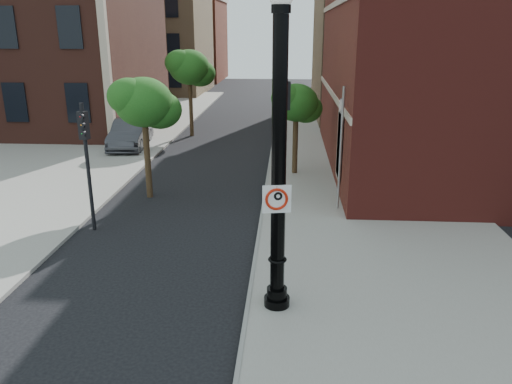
# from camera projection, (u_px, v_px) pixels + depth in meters

# --- Properties ---
(ground) EXTENTS (120.00, 120.00, 0.00)m
(ground) POSITION_uv_depth(u_px,v_px,m) (162.00, 310.00, 11.87)
(ground) COLOR black
(ground) RESTS_ON ground
(sidewalk_right) EXTENTS (8.00, 60.00, 0.12)m
(sidewalk_right) POSITION_uv_depth(u_px,v_px,m) (360.00, 187.00, 20.97)
(sidewalk_right) COLOR gray
(sidewalk_right) RESTS_ON ground
(sidewalk_left) EXTENTS (10.00, 50.00, 0.12)m
(sidewalk_left) POSITION_uv_depth(u_px,v_px,m) (86.00, 142.00, 29.50)
(sidewalk_left) COLOR gray
(sidewalk_left) RESTS_ON ground
(curb_edge) EXTENTS (0.10, 60.00, 0.14)m
(curb_edge) POSITION_uv_depth(u_px,v_px,m) (266.00, 185.00, 21.22)
(curb_edge) COLOR gray
(curb_edge) RESTS_ON ground
(bg_building_tan_a) EXTENTS (12.00, 12.00, 12.00)m
(bg_building_tan_a) POSITION_uv_depth(u_px,v_px,m) (148.00, 34.00, 52.54)
(bg_building_tan_a) COLOR #8D6E4D
(bg_building_tan_a) RESTS_ON ground
(bg_building_red) EXTENTS (12.00, 12.00, 10.00)m
(bg_building_red) POSITION_uv_depth(u_px,v_px,m) (177.00, 41.00, 66.13)
(bg_building_red) COLOR maroon
(bg_building_red) RESTS_ON ground
(bg_building_tan_b) EXTENTS (22.00, 14.00, 14.00)m
(bg_building_tan_b) POSITION_uv_depth(u_px,v_px,m) (466.00, 21.00, 37.20)
(bg_building_tan_b) COLOR #8D6E4D
(bg_building_tan_b) RESTS_ON ground
(lamppost) EXTENTS (0.61, 0.61, 7.22)m
(lamppost) POSITION_uv_depth(u_px,v_px,m) (279.00, 175.00, 10.87)
(lamppost) COLOR black
(lamppost) RESTS_ON ground
(no_parking_sign) EXTENTS (0.63, 0.14, 0.63)m
(no_parking_sign) POSITION_uv_depth(u_px,v_px,m) (277.00, 199.00, 10.85)
(no_parking_sign) COLOR white
(no_parking_sign) RESTS_ON ground
(parked_car) EXTENTS (2.23, 5.12, 1.64)m
(parked_car) POSITION_uv_depth(u_px,v_px,m) (131.00, 134.00, 28.02)
(parked_car) COLOR #303036
(parked_car) RESTS_ON ground
(traffic_signal_left) EXTENTS (0.31, 0.36, 4.21)m
(traffic_signal_left) POSITION_uv_depth(u_px,v_px,m) (86.00, 147.00, 15.77)
(traffic_signal_left) COLOR black
(traffic_signal_left) RESTS_ON ground
(traffic_signal_right) EXTENTS (0.38, 0.43, 4.92)m
(traffic_signal_right) POSITION_uv_depth(u_px,v_px,m) (285.00, 117.00, 18.20)
(traffic_signal_right) COLOR black
(traffic_signal_right) RESTS_ON ground
(utility_pole) EXTENTS (0.09, 0.09, 4.53)m
(utility_pole) POSITION_uv_depth(u_px,v_px,m) (341.00, 151.00, 17.68)
(utility_pole) COLOR #999999
(utility_pole) RESTS_ON ground
(street_tree_a) EXTENTS (2.61, 2.36, 4.70)m
(street_tree_a) POSITION_uv_depth(u_px,v_px,m) (145.00, 104.00, 18.86)
(street_tree_a) COLOR #352615
(street_tree_a) RESTS_ON ground
(street_tree_b) EXTENTS (2.93, 2.65, 5.27)m
(street_tree_b) POSITION_uv_depth(u_px,v_px,m) (190.00, 68.00, 30.34)
(street_tree_b) COLOR #352615
(street_tree_b) RESTS_ON ground
(street_tree_c) EXTENTS (2.30, 2.08, 4.14)m
(street_tree_c) POSITION_uv_depth(u_px,v_px,m) (297.00, 104.00, 21.99)
(street_tree_c) COLOR #352615
(street_tree_c) RESTS_ON ground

